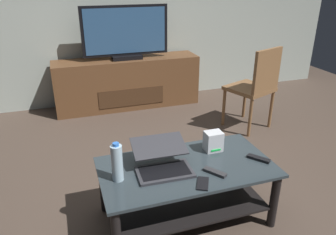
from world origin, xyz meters
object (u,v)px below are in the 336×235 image
dining_chair (256,85)px  router_box (213,141)px  coffee_table (186,183)px  tv_remote (215,172)px  television (126,34)px  soundbar_remote (259,159)px  laptop (162,161)px  cell_phone (203,184)px  water_bottle_near (117,163)px  media_cabinet (128,83)px

dining_chair → router_box: dining_chair is taller
coffee_table → tv_remote: size_ratio=7.46×
television → dining_chair: 1.71m
soundbar_remote → dining_chair: bearing=21.1°
coffee_table → router_box: 0.37m
coffee_table → laptop: bearing=171.8°
television → cell_phone: bearing=-91.3°
television → water_bottle_near: 2.41m
coffee_table → soundbar_remote: bearing=-9.5°
water_bottle_near → dining_chair: bearing=34.0°
soundbar_remote → media_cabinet: bearing=62.6°
dining_chair → cell_phone: (-1.26, -1.40, -0.09)m
laptop → tv_remote: 0.36m
router_box → water_bottle_near: size_ratio=0.56×
television → tv_remote: 2.50m
media_cabinet → tv_remote: media_cabinet is taller
coffee_table → water_bottle_near: size_ratio=4.50×
laptop → dining_chair: bearing=38.4°
dining_chair → tv_remote: bearing=-130.8°
media_cabinet → soundbar_remote: media_cabinet is taller
television → dining_chair: (1.20, -1.13, -0.43)m
soundbar_remote → router_box: bearing=99.3°
television → router_box: (0.19, -2.16, -0.45)m
media_cabinet → laptop: media_cabinet is taller
coffee_table → tv_remote: tv_remote is taller
television → laptop: size_ratio=2.82×
television → tv_remote: (0.06, -2.45, -0.51)m
media_cabinet → television: bearing=-90.0°
dining_chair → water_bottle_near: (-1.75, -1.18, 0.04)m
cell_phone → tv_remote: 0.15m
television → dining_chair: bearing=-43.3°
dining_chair → laptop: size_ratio=2.46×
router_box → soundbar_remote: 0.34m
coffee_table → dining_chair: (1.28, 1.17, 0.23)m
coffee_table → soundbar_remote: (0.51, -0.09, 0.15)m
coffee_table → television: (0.08, 2.30, 0.66)m
cell_phone → tv_remote: bearing=61.8°
dining_chair → laptop: bearing=-141.6°
dining_chair → laptop: 1.85m
laptop → tv_remote: size_ratio=2.40×
water_bottle_near → soundbar_remote: bearing=-4.3°
media_cabinet → cell_phone: 2.56m
coffee_table → tv_remote: 0.25m
media_cabinet → router_box: size_ratio=12.60×
dining_chair → soundbar_remote: dining_chair is taller
laptop → soundbar_remote: (0.68, -0.11, -0.05)m
tv_remote → soundbar_remote: size_ratio=1.00×
cell_phone → media_cabinet: bearing=116.0°
tv_remote → dining_chair: bearing=14.7°
media_cabinet → tv_remote: bearing=-88.5°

